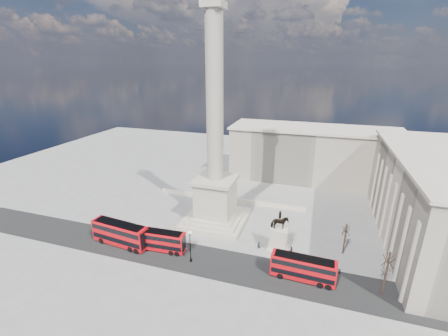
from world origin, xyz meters
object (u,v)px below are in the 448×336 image
Objects in this scene: equestrian_statue at (279,236)px; pedestrian_standing at (291,251)px; red_bus_a at (120,234)px; victorian_lamp at (190,244)px; nelsons_column at (215,169)px; red_bus_c at (303,268)px; pedestrian_walking at (259,245)px; red_bus_b at (159,240)px; pedestrian_crossing at (281,247)px.

pedestrian_standing is (2.66, -1.20, -2.04)m from equestrian_statue.
red_bus_a is 1.91× the size of victorian_lamp.
nelsons_column is 4.58× the size of red_bus_c.
pedestrian_walking is at bearing 34.52° from victorian_lamp.
red_bus_a is at bearing -176.69° from red_bus_c.
equestrian_statue reaches higher than red_bus_a.
victorian_lamp is 17.48m from equestrian_statue.
red_bus_b is 1.24× the size of equestrian_statue.
red_bus_a is at bearing 177.57° from victorian_lamp.
victorian_lamp is at bearing -87.80° from nelsons_column.
red_bus_a reaches higher than pedestrian_walking.
victorian_lamp is (0.61, -15.97, -9.08)m from nelsons_column.
red_bus_c is (20.88, -14.65, -10.62)m from nelsons_column.
equestrian_statue reaches higher than pedestrian_walking.
victorian_lamp is at bearing -15.03° from red_bus_b.
victorian_lamp reaches higher than red_bus_c.
victorian_lamp is at bearing -174.01° from red_bus_c.
red_bus_b is 7.65m from victorian_lamp.
victorian_lamp is 14.08m from pedestrian_walking.
red_bus_b is at bearing 100.11° from pedestrian_crossing.
victorian_lamp is at bearing 4.44° from pedestrian_standing.
red_bus_a is 28.01m from pedestrian_walking.
pedestrian_walking is at bearing -34.37° from nelsons_column.
nelsons_column is at bearing -43.57° from pedestrian_standing.
equestrian_statue reaches higher than red_bus_b.
equestrian_statue reaches higher than pedestrian_standing.
red_bus_b is 0.97× the size of red_bus_c.
red_bus_c reaches higher than pedestrian_standing.
pedestrian_standing is (24.94, 6.29, -1.29)m from red_bus_b.
red_bus_c is at bearing -35.06° from nelsons_column.
equestrian_statue is at bearing 21.21° from red_bus_a.
pedestrian_walking is at bearing 15.24° from red_bus_b.
nelsons_column is 30.64× the size of pedestrian_crossing.
pedestrian_crossing is at bearing 19.95° from red_bus_a.
nelsons_column is at bearing 51.41° from red_bus_a.
pedestrian_walking is 0.92× the size of pedestrian_standing.
red_bus_a is 1.14× the size of red_bus_c.
equestrian_statue reaches higher than victorian_lamp.
victorian_lamp reaches higher than red_bus_a.
red_bus_c is 20.36m from victorian_lamp.
nelsons_column reaches higher than equestrian_statue.
pedestrian_walking is 1.04× the size of pedestrian_crossing.
equestrian_statue is at bearing -43.75° from pedestrian_standing.
pedestrian_standing reaches higher than pedestrian_crossing.
equestrian_statue is (30.66, 8.34, 0.36)m from red_bus_a.
red_bus_c is 7.13m from pedestrian_standing.
equestrian_statue is 5.22× the size of pedestrian_crossing.
equestrian_statue is at bearing 126.90° from red_bus_c.
red_bus_a reaches higher than red_bus_b.
red_bus_a is at bearing -177.60° from red_bus_b.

